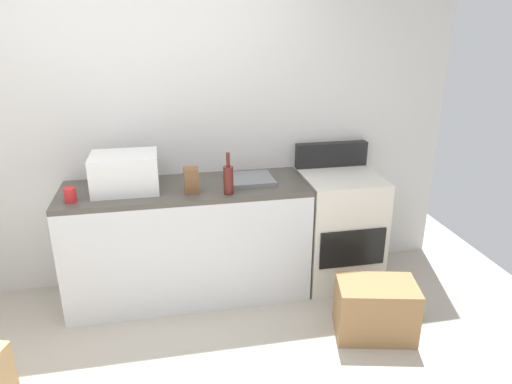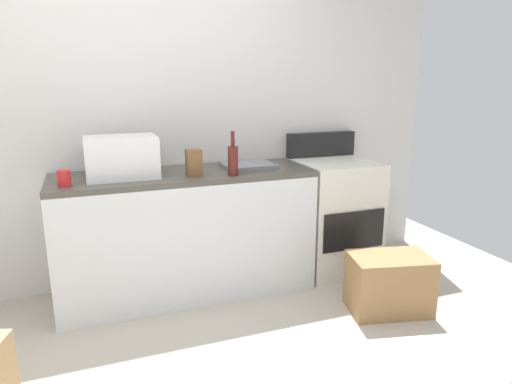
{
  "view_description": "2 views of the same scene",
  "coord_description": "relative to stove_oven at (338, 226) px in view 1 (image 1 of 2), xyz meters",
  "views": [
    {
      "loc": [
        0.18,
        -2.07,
        2.07
      ],
      "look_at": [
        0.78,
        0.95,
        0.91
      ],
      "focal_mm": 32.83,
      "sensor_mm": 36.0,
      "label": 1
    },
    {
      "loc": [
        -0.32,
        -1.9,
        1.55
      ],
      "look_at": [
        0.74,
        0.93,
        0.78
      ],
      "focal_mm": 31.93,
      "sensor_mm": 36.0,
      "label": 2
    }
  ],
  "objects": [
    {
      "name": "microwave",
      "position": [
        -1.63,
        -0.01,
        0.57
      ],
      "size": [
        0.46,
        0.34,
        0.27
      ],
      "primitive_type": "cube",
      "color": "white",
      "rests_on": "kitchen_counter"
    },
    {
      "name": "cardboard_box_medium",
      "position": [
        -0.01,
        -0.78,
        -0.27
      ],
      "size": [
        0.59,
        0.45,
        0.39
      ],
      "primitive_type": "cube",
      "rotation": [
        0.0,
        0.0,
        -0.23
      ],
      "color": "olive",
      "rests_on": "ground_plane"
    },
    {
      "name": "wine_bottle",
      "position": [
        -0.93,
        -0.22,
        0.54
      ],
      "size": [
        0.07,
        0.07,
        0.3
      ],
      "color": "#591E19",
      "rests_on": "kitchen_counter"
    },
    {
      "name": "coffee_mug",
      "position": [
        -1.99,
        -0.17,
        0.48
      ],
      "size": [
        0.08,
        0.08,
        0.1
      ],
      "primitive_type": "cylinder",
      "color": "red",
      "rests_on": "kitchen_counter"
    },
    {
      "name": "kitchen_counter",
      "position": [
        -1.22,
        -0.01,
        -0.02
      ],
      "size": [
        1.8,
        0.6,
        0.9
      ],
      "color": "silver",
      "rests_on": "ground_plane"
    },
    {
      "name": "sink_basin",
      "position": [
        -0.74,
        0.01,
        0.45
      ],
      "size": [
        0.36,
        0.32,
        0.03
      ],
      "primitive_type": "cube",
      "color": "slate",
      "rests_on": "kitchen_counter"
    },
    {
      "name": "knife_block",
      "position": [
        -1.18,
        -0.15,
        0.52
      ],
      "size": [
        0.1,
        0.1,
        0.18
      ],
      "primitive_type": "cube",
      "color": "brown",
      "rests_on": "kitchen_counter"
    },
    {
      "name": "wall_back",
      "position": [
        -1.52,
        0.34,
        0.83
      ],
      "size": [
        5.0,
        0.1,
        2.6
      ],
      "primitive_type": "cube",
      "color": "silver",
      "rests_on": "ground_plane"
    },
    {
      "name": "stove_oven",
      "position": [
        0.0,
        0.0,
        0.0
      ],
      "size": [
        0.6,
        0.61,
        1.1
      ],
      "color": "silver",
      "rests_on": "ground_plane"
    }
  ]
}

